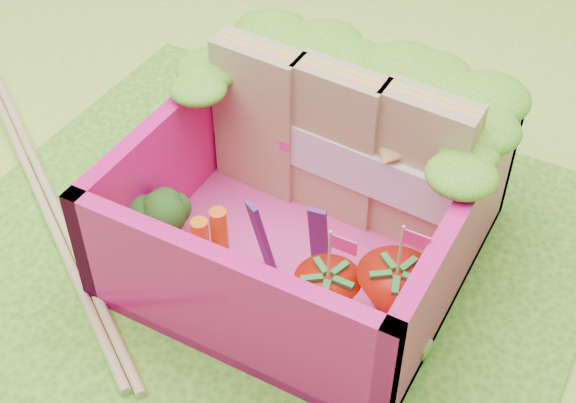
% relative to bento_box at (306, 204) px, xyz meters
% --- Properties ---
extents(ground, '(14.00, 14.00, 0.00)m').
position_rel_bento_box_xyz_m(ground, '(-0.16, -0.23, -0.31)').
color(ground, '#98C637').
rests_on(ground, ground).
extents(placemat, '(2.60, 2.60, 0.03)m').
position_rel_bento_box_xyz_m(placemat, '(-0.16, -0.23, -0.29)').
color(placemat, '#449321').
rests_on(placemat, ground).
extents(bento_floor, '(1.30, 1.30, 0.05)m').
position_rel_bento_box_xyz_m(bento_floor, '(0.00, 0.00, -0.25)').
color(bento_floor, '#ED3C9A').
rests_on(bento_floor, placemat).
extents(bento_box, '(1.30, 1.30, 0.55)m').
position_rel_bento_box_xyz_m(bento_box, '(0.00, 0.00, 0.00)').
color(bento_box, '#DF1276').
rests_on(bento_box, placemat).
extents(lettuce_ruffle, '(1.43, 0.77, 0.11)m').
position_rel_bento_box_xyz_m(lettuce_ruffle, '(0.00, 0.47, 0.33)').
color(lettuce_ruffle, '#367F17').
rests_on(lettuce_ruffle, bento_box).
extents(sandwich_stack, '(1.26, 0.25, 0.69)m').
position_rel_bento_box_xyz_m(sandwich_stack, '(0.00, 0.27, 0.11)').
color(sandwich_stack, tan).
rests_on(sandwich_stack, bento_floor).
extents(broccoli, '(0.33, 0.33, 0.26)m').
position_rel_bento_box_xyz_m(broccoli, '(-0.48, -0.31, -0.04)').
color(broccoli, '#6EA14E').
rests_on(broccoli, bento_floor).
extents(carrot_sticks, '(0.09, 0.16, 0.29)m').
position_rel_bento_box_xyz_m(carrot_sticks, '(-0.27, -0.30, -0.08)').
color(carrot_sticks, orange).
rests_on(carrot_sticks, bento_floor).
extents(purple_wedges, '(0.27, 0.14, 0.38)m').
position_rel_bento_box_xyz_m(purple_wedges, '(0.02, -0.17, -0.04)').
color(purple_wedges, '#431959').
rests_on(purple_wedges, bento_floor).
extents(strawberry_left, '(0.25, 0.25, 0.49)m').
position_rel_bento_box_xyz_m(strawberry_left, '(0.27, -0.33, -0.09)').
color(strawberry_left, red).
rests_on(strawberry_left, bento_floor).
extents(strawberry_right, '(0.29, 0.29, 0.53)m').
position_rel_bento_box_xyz_m(strawberry_right, '(0.49, -0.23, -0.07)').
color(strawberry_right, red).
rests_on(strawberry_right, bento_floor).
extents(snap_peas, '(0.67, 0.54, 0.05)m').
position_rel_bento_box_xyz_m(snap_peas, '(0.38, -0.22, -0.20)').
color(snap_peas, green).
rests_on(snap_peas, bento_floor).
extents(chopsticks, '(2.02, 1.33, 0.04)m').
position_rel_bento_box_xyz_m(chopsticks, '(-1.17, -0.29, -0.25)').
color(chopsticks, '#E7BD7E').
rests_on(chopsticks, placemat).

